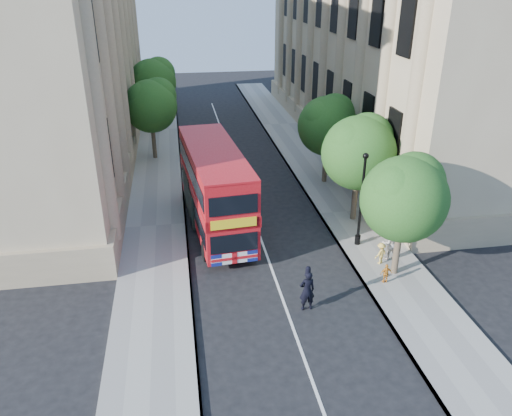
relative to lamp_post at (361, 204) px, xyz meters
name	(u,v)px	position (x,y,z in m)	size (l,w,h in m)	color
ground	(292,325)	(-5.00, -6.00, -2.51)	(120.00, 120.00, 0.00)	black
pavement_right	(346,212)	(0.75, 4.00, -2.45)	(3.50, 80.00, 0.12)	gray
pavement_left	(156,226)	(-10.75, 4.00, -2.45)	(3.50, 80.00, 0.12)	gray
building_right	(394,33)	(8.80, 18.00, 6.49)	(12.00, 38.00, 18.00)	tan
building_left	(37,39)	(-18.80, 18.00, 6.49)	(12.00, 38.00, 18.00)	tan
tree_right_near	(405,194)	(0.84, -2.97, 1.74)	(4.00, 4.00, 6.08)	#473828
tree_right_mid	(360,149)	(0.84, 3.03, 1.93)	(4.20, 4.20, 6.37)	#473828
tree_right_far	(328,123)	(0.84, 9.03, 1.80)	(4.00, 4.00, 6.15)	#473828
tree_left_far	(151,103)	(-10.96, 16.03, 1.93)	(4.00, 4.00, 6.30)	#473828
tree_left_back	(153,80)	(-10.96, 24.03, 2.20)	(4.20, 4.20, 6.65)	#473828
lamp_post	(361,204)	(0.00, 0.00, 0.00)	(0.32, 0.32, 5.16)	black
double_decker_bus	(215,186)	(-7.29, 3.46, 0.05)	(3.51, 10.22, 4.63)	#B10C13
box_van	(203,197)	(-7.89, 4.99, -1.22)	(2.22, 4.75, 2.65)	black
police_constable	(307,291)	(-4.13, -5.00, -1.55)	(0.70, 0.46, 1.92)	black
woman_pedestrian	(390,243)	(1.03, -1.67, -1.50)	(0.86, 0.67, 1.78)	beige
child_a	(386,273)	(0.02, -3.76, -1.90)	(0.58, 0.24, 0.98)	orange
child_b	(381,253)	(0.44, -2.07, -1.82)	(0.73, 0.42, 1.13)	#F9CC55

